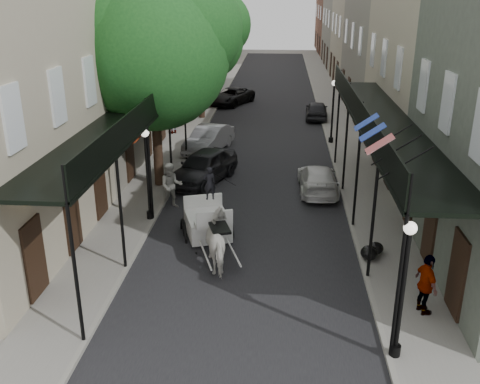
% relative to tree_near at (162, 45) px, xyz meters
% --- Properties ---
extents(ground, '(140.00, 140.00, 0.00)m').
position_rel_tree_near_xyz_m(ground, '(4.20, -10.18, -6.49)').
color(ground, gray).
rests_on(ground, ground).
extents(road, '(8.00, 90.00, 0.01)m').
position_rel_tree_near_xyz_m(road, '(4.20, 9.82, -6.48)').
color(road, black).
rests_on(road, ground).
extents(sidewalk_left, '(2.20, 90.00, 0.12)m').
position_rel_tree_near_xyz_m(sidewalk_left, '(-0.80, 9.82, -6.43)').
color(sidewalk_left, gray).
rests_on(sidewalk_left, ground).
extents(sidewalk_right, '(2.20, 90.00, 0.12)m').
position_rel_tree_near_xyz_m(sidewalk_right, '(9.20, 9.82, -6.43)').
color(sidewalk_right, gray).
rests_on(sidewalk_right, ground).
extents(building_row_left, '(5.00, 80.00, 10.50)m').
position_rel_tree_near_xyz_m(building_row_left, '(-4.40, 19.82, -1.24)').
color(building_row_left, '#A29981').
rests_on(building_row_left, ground).
extents(building_row_right, '(5.00, 80.00, 10.50)m').
position_rel_tree_near_xyz_m(building_row_right, '(12.80, 19.82, -1.24)').
color(building_row_right, slate).
rests_on(building_row_right, ground).
extents(gallery_left, '(2.20, 18.05, 4.88)m').
position_rel_tree_near_xyz_m(gallery_left, '(-0.59, -3.20, -2.44)').
color(gallery_left, black).
rests_on(gallery_left, sidewalk_left).
extents(gallery_right, '(2.20, 18.05, 4.88)m').
position_rel_tree_near_xyz_m(gallery_right, '(8.99, -3.20, -2.44)').
color(gallery_right, black).
rests_on(gallery_right, sidewalk_right).
extents(tree_near, '(7.31, 6.80, 9.63)m').
position_rel_tree_near_xyz_m(tree_near, '(0.00, 0.00, 0.00)').
color(tree_near, '#382619').
rests_on(tree_near, sidewalk_left).
extents(tree_far, '(6.45, 6.00, 8.61)m').
position_rel_tree_near_xyz_m(tree_far, '(-0.05, 14.00, -0.65)').
color(tree_far, '#382619').
rests_on(tree_far, sidewalk_left).
extents(lamppost_right_near, '(0.32, 0.32, 3.71)m').
position_rel_tree_near_xyz_m(lamppost_right_near, '(8.30, -12.18, -4.44)').
color(lamppost_right_near, black).
rests_on(lamppost_right_near, sidewalk_right).
extents(lamppost_left, '(0.32, 0.32, 3.71)m').
position_rel_tree_near_xyz_m(lamppost_left, '(0.10, -4.18, -4.44)').
color(lamppost_left, black).
rests_on(lamppost_left, sidewalk_left).
extents(lamppost_right_far, '(0.32, 0.32, 3.71)m').
position_rel_tree_near_xyz_m(lamppost_right_far, '(8.30, 7.82, -4.44)').
color(lamppost_right_far, black).
rests_on(lamppost_right_far, sidewalk_right).
extents(horse, '(1.58, 2.31, 1.79)m').
position_rel_tree_near_xyz_m(horse, '(3.35, -7.65, -5.60)').
color(horse, silver).
rests_on(horse, ground).
extents(carriage, '(2.37, 2.96, 2.99)m').
position_rel_tree_near_xyz_m(carriage, '(2.47, -5.01, -5.33)').
color(carriage, black).
rests_on(carriage, ground).
extents(pedestrian_walking, '(1.13, 0.98, 1.99)m').
position_rel_tree_near_xyz_m(pedestrian_walking, '(0.70, -2.70, -5.49)').
color(pedestrian_walking, '#B2B2A8').
rests_on(pedestrian_walking, ground).
extents(pedestrian_sidewalk_left, '(1.44, 1.37, 1.96)m').
position_rel_tree_near_xyz_m(pedestrian_sidewalk_left, '(-1.60, 9.22, -5.39)').
color(pedestrian_sidewalk_left, gray).
rests_on(pedestrian_sidewalk_left, sidewalk_left).
extents(pedestrian_sidewalk_right, '(0.71, 1.15, 1.83)m').
position_rel_tree_near_xyz_m(pedestrian_sidewalk_right, '(9.46, -10.17, -5.45)').
color(pedestrian_sidewalk_right, gray).
rests_on(pedestrian_sidewalk_right, sidewalk_right).
extents(car_left_near, '(3.36, 4.94, 1.56)m').
position_rel_tree_near_xyz_m(car_left_near, '(1.60, 0.61, -5.71)').
color(car_left_near, black).
rests_on(car_left_near, ground).
extents(car_left_mid, '(2.65, 4.66, 1.45)m').
position_rel_tree_near_xyz_m(car_left_mid, '(1.16, 5.76, -5.76)').
color(car_left_mid, '#A7A7AC').
rests_on(car_left_mid, ground).
extents(car_left_far, '(3.93, 5.19, 1.31)m').
position_rel_tree_near_xyz_m(car_left_far, '(1.24, 19.08, -5.83)').
color(car_left_far, black).
rests_on(car_left_far, ground).
extents(car_right_near, '(1.81, 4.23, 1.22)m').
position_rel_tree_near_xyz_m(car_right_near, '(7.02, -0.26, -5.88)').
color(car_right_near, silver).
rests_on(car_right_near, ground).
extents(car_right_far, '(1.69, 3.85, 1.29)m').
position_rel_tree_near_xyz_m(car_right_far, '(7.80, 14.39, -5.84)').
color(car_right_far, black).
rests_on(car_right_far, ground).
extents(trash_bags, '(0.86, 1.01, 0.50)m').
position_rel_tree_near_xyz_m(trash_bags, '(8.51, -6.87, -6.13)').
color(trash_bags, black).
rests_on(trash_bags, sidewalk_right).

